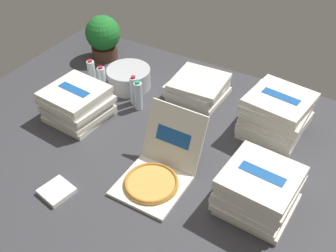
{
  "coord_description": "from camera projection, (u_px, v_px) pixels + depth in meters",
  "views": [
    {
      "loc": [
        1.13,
        -1.73,
        1.9
      ],
      "look_at": [
        0.05,
        0.1,
        0.14
      ],
      "focal_mm": 43.24,
      "sensor_mm": 36.0,
      "label": 1
    }
  ],
  "objects": [
    {
      "name": "open_pizza_box",
      "position": [
        158.0,
        171.0,
        2.53
      ],
      "size": [
        0.4,
        0.57,
        0.39
      ],
      "color": "silver",
      "rests_on": "ground_plane"
    },
    {
      "name": "pizza_stack_left_near",
      "position": [
        77.0,
        104.0,
        2.99
      ],
      "size": [
        0.46,
        0.46,
        0.25
      ],
      "color": "silver",
      "rests_on": "ground_plane"
    },
    {
      "name": "ice_bucket",
      "position": [
        129.0,
        78.0,
        3.33
      ],
      "size": [
        0.36,
        0.36,
        0.16
      ],
      "primitive_type": "cylinder",
      "color": "#B7BABF",
      "rests_on": "ground_plane"
    },
    {
      "name": "ground_plane",
      "position": [
        154.0,
        148.0,
        2.81
      ],
      "size": [
        3.2,
        2.4,
        0.02
      ],
      "primitive_type": "cube",
      "color": "#38383D"
    },
    {
      "name": "napkin_pile",
      "position": [
        57.0,
        191.0,
        2.48
      ],
      "size": [
        0.21,
        0.21,
        0.03
      ],
      "primitive_type": "cube",
      "rotation": [
        0.0,
        0.0,
        -0.19
      ],
      "color": "white",
      "rests_on": "ground_plane"
    },
    {
      "name": "water_bottle_1",
      "position": [
        134.0,
        90.0,
        3.13
      ],
      "size": [
        0.06,
        0.06,
        0.25
      ],
      "color": "silver",
      "rests_on": "ground_plane"
    },
    {
      "name": "water_bottle_0",
      "position": [
        102.0,
        80.0,
        3.24
      ],
      "size": [
        0.06,
        0.06,
        0.25
      ],
      "color": "silver",
      "rests_on": "ground_plane"
    },
    {
      "name": "potted_plant",
      "position": [
        103.0,
        36.0,
        3.62
      ],
      "size": [
        0.31,
        0.31,
        0.4
      ],
      "color": "#513323",
      "rests_on": "ground_plane"
    },
    {
      "name": "pizza_stack_center_near",
      "position": [
        276.0,
        115.0,
        2.81
      ],
      "size": [
        0.45,
        0.45,
        0.33
      ],
      "color": "silver",
      "rests_on": "ground_plane"
    },
    {
      "name": "pizza_stack_right_far",
      "position": [
        258.0,
        190.0,
        2.32
      ],
      "size": [
        0.44,
        0.44,
        0.29
      ],
      "color": "silver",
      "rests_on": "ground_plane"
    },
    {
      "name": "water_bottle_3",
      "position": [
        92.0,
        74.0,
        3.32
      ],
      "size": [
        0.06,
        0.06,
        0.25
      ],
      "color": "white",
      "rests_on": "ground_plane"
    },
    {
      "name": "pizza_stack_center_far",
      "position": [
        198.0,
        88.0,
        3.22
      ],
      "size": [
        0.44,
        0.42,
        0.16
      ],
      "color": "silver",
      "rests_on": "ground_plane"
    },
    {
      "name": "water_bottle_2",
      "position": [
        138.0,
        96.0,
        3.08
      ],
      "size": [
        0.06,
        0.06,
        0.25
      ],
      "color": "silver",
      "rests_on": "ground_plane"
    }
  ]
}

